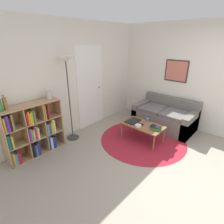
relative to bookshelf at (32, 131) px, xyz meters
name	(u,v)px	position (x,y,z in m)	size (l,w,h in m)	color
ground_plane	(184,182)	(1.24, -2.58, -0.51)	(14.00, 14.00, 0.00)	gray
wall_back	(75,80)	(1.26, 0.21, 0.78)	(7.09, 0.11, 2.60)	silver
wall_right	(170,75)	(3.32, -1.20, 0.79)	(0.08, 5.77, 2.60)	silver
rug	(143,139)	(1.93, -1.34, -0.51)	(1.96, 1.96, 0.01)	maroon
bookshelf	(32,131)	(0.00, 0.00, 0.00)	(1.11, 0.34, 1.06)	tan
floor_lamp	(67,75)	(0.88, -0.06, 0.98)	(0.29, 0.29, 1.86)	#333333
couch	(165,117)	(2.91, -1.38, -0.24)	(0.85, 1.51, 0.76)	#66605B
coffee_table	(143,126)	(1.90, -1.33, -0.15)	(0.51, 0.93, 0.40)	brown
laptop	(133,121)	(1.89, -1.06, -0.10)	(0.36, 0.25, 0.02)	black
bowl	(138,126)	(1.74, -1.31, -0.09)	(0.14, 0.14, 0.05)	silver
book_stack_on_table	(156,128)	(1.87, -1.66, -0.07)	(0.13, 0.22, 0.08)	#196B38
cup	(147,120)	(2.10, -1.33, -0.07)	(0.06, 0.06, 0.09)	teal
remote	(141,124)	(1.88, -1.29, -0.10)	(0.05, 0.14, 0.02)	black
bottle_middle	(5,103)	(-0.34, 0.03, 0.66)	(0.07, 0.07, 0.26)	olive
vase_on_shelf	(49,95)	(0.45, 0.00, 0.64)	(0.11, 0.11, 0.18)	#B7B2A8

